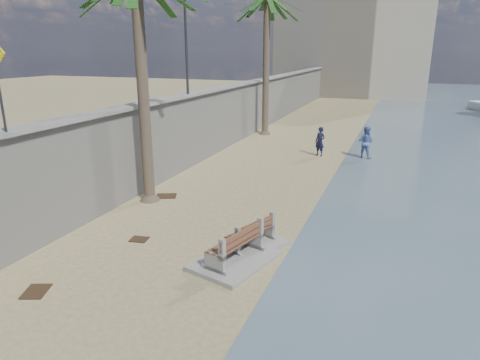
% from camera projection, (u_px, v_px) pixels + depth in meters
% --- Properties ---
extents(ground_plane, '(140.00, 140.00, 0.00)m').
position_uv_depth(ground_plane, '(147.00, 324.00, 9.27)').
color(ground_plane, '#9B8B5F').
extents(seawall, '(0.45, 70.00, 3.50)m').
position_uv_depth(seawall, '(243.00, 111.00, 28.39)').
color(seawall, gray).
rests_on(seawall, ground_plane).
extents(wall_cap, '(0.80, 70.00, 0.12)m').
position_uv_depth(wall_cap, '(244.00, 83.00, 27.86)').
color(wall_cap, gray).
rests_on(wall_cap, seawall).
extents(end_building, '(18.00, 12.00, 14.00)m').
position_uv_depth(end_building, '(355.00, 38.00, 54.34)').
color(end_building, '#B7AA93').
rests_on(end_building, ground_plane).
extents(bench_near, '(2.23, 2.77, 1.01)m').
position_uv_depth(bench_near, '(235.00, 248.00, 11.79)').
color(bench_near, gray).
rests_on(bench_near, ground_plane).
extents(bench_far, '(2.13, 2.50, 0.88)m').
position_uv_depth(bench_far, '(250.00, 236.00, 12.70)').
color(bench_far, gray).
rests_on(bench_far, ground_plane).
extents(streetlight, '(0.28, 0.28, 5.12)m').
position_uv_depth(streetlight, '(186.00, 28.00, 19.77)').
color(streetlight, '#2D2D33').
rests_on(streetlight, wall_cap).
extents(person_a, '(0.81, 0.71, 1.86)m').
position_uv_depth(person_a, '(320.00, 139.00, 23.51)').
color(person_a, '#131534').
rests_on(person_a, ground_plane).
extents(person_b, '(1.11, 0.97, 1.93)m').
position_uv_depth(person_b, '(366.00, 140.00, 23.10)').
color(person_b, '#516CA8').
rests_on(person_b, ground_plane).
extents(debris_b, '(0.75, 0.83, 0.03)m').
position_uv_depth(debris_b, '(36.00, 291.00, 10.48)').
color(debris_b, '#382616').
rests_on(debris_b, ground_plane).
extents(debris_c, '(0.97, 0.89, 0.03)m').
position_uv_depth(debris_c, '(166.00, 196.00, 17.27)').
color(debris_c, '#382616').
rests_on(debris_c, ground_plane).
extents(debris_d, '(0.60, 0.51, 0.03)m').
position_uv_depth(debris_d, '(139.00, 239.00, 13.34)').
color(debris_d, '#382616').
rests_on(debris_d, ground_plane).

